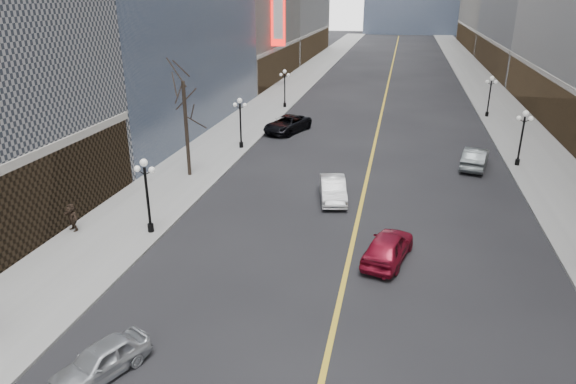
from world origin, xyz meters
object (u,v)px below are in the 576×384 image
at_px(streetlamp_west_2, 240,118).
at_px(car_sb_mid, 388,247).
at_px(streetlamp_east_2, 522,132).
at_px(car_nb_far, 287,124).
at_px(streetlamp_west_1, 146,188).
at_px(streetlamp_west_3, 285,84).
at_px(streetlamp_east_3, 490,92).
at_px(car_sb_far, 475,158).
at_px(car_nb_mid, 333,189).
at_px(car_nb_near, 101,360).

distance_m(streetlamp_west_2, car_sb_mid, 22.99).
relative_size(streetlamp_east_2, car_nb_far, 0.75).
bearing_deg(streetlamp_west_1, streetlamp_west_3, 90.00).
height_order(streetlamp_west_2, car_sb_mid, streetlamp_west_2).
xyz_separation_m(streetlamp_east_3, streetlamp_west_3, (-23.60, 0.00, 0.00)).
bearing_deg(car_sb_far, streetlamp_west_2, 9.87).
xyz_separation_m(streetlamp_west_2, car_nb_mid, (9.80, -10.38, -2.12)).
bearing_deg(streetlamp_west_3, car_nb_far, -75.98).
bearing_deg(streetlamp_east_2, car_nb_far, 161.93).
height_order(streetlamp_east_3, car_sb_far, streetlamp_east_3).
height_order(car_sb_mid, car_sb_far, car_sb_far).
bearing_deg(streetlamp_west_1, car_sb_mid, -1.10).
bearing_deg(car_sb_mid, car_sb_far, -96.76).
relative_size(car_nb_near, car_nb_far, 0.64).
height_order(car_nb_mid, car_nb_far, car_nb_far).
height_order(streetlamp_west_3, car_nb_mid, streetlamp_west_3).
bearing_deg(car_nb_near, streetlamp_east_2, 80.89).
xyz_separation_m(car_nb_near, car_sb_mid, (10.08, 11.20, 0.16)).
relative_size(streetlamp_west_3, car_nb_near, 1.18).
distance_m(car_nb_near, car_nb_mid, 20.04).
relative_size(streetlamp_west_1, car_sb_far, 0.89).
relative_size(car_sb_mid, car_sb_far, 0.94).
bearing_deg(car_nb_mid, streetlamp_east_2, 25.30).
height_order(streetlamp_east_3, car_nb_mid, streetlamp_east_3).
xyz_separation_m(streetlamp_west_2, car_nb_near, (3.72, -29.47, -2.25)).
bearing_deg(streetlamp_west_3, car_sb_far, -43.35).
relative_size(streetlamp_west_3, car_nb_far, 0.75).
relative_size(streetlamp_east_2, car_nb_near, 1.18).
xyz_separation_m(streetlamp_west_1, streetlamp_west_2, (0.00, 18.00, 0.00)).
relative_size(streetlamp_east_2, streetlamp_west_3, 1.00).
xyz_separation_m(streetlamp_east_2, car_nb_near, (-19.88, -29.47, -2.25)).
bearing_deg(streetlamp_west_2, car_nb_near, -82.81).
bearing_deg(car_nb_far, car_sb_far, -4.79).
distance_m(streetlamp_east_2, streetlamp_west_1, 29.68).
bearing_deg(streetlamp_east_2, streetlamp_west_3, 142.67).
xyz_separation_m(streetlamp_west_1, car_sb_far, (20.14, 16.98, -2.06)).
bearing_deg(car_sb_mid, streetlamp_west_1, 12.33).
distance_m(car_nb_near, car_nb_far, 36.27).
xyz_separation_m(streetlamp_east_2, streetlamp_east_3, (0.00, 18.00, 0.00)).
height_order(car_nb_near, car_sb_far, car_sb_far).
distance_m(car_sb_mid, car_sb_far, 18.38).
height_order(streetlamp_west_1, car_sb_far, streetlamp_west_1).
bearing_deg(streetlamp_west_3, streetlamp_west_1, -90.00).
height_order(streetlamp_west_2, car_nb_near, streetlamp_west_2).
distance_m(streetlamp_west_1, car_nb_far, 25.03).
bearing_deg(streetlamp_west_3, streetlamp_east_3, 0.00).
xyz_separation_m(streetlamp_west_2, car_sb_mid, (13.80, -18.27, -2.09)).
bearing_deg(streetlamp_east_2, streetlamp_west_1, -142.67).
height_order(streetlamp_east_3, car_sb_mid, streetlamp_east_3).
xyz_separation_m(streetlamp_east_2, car_sb_far, (-3.46, -1.02, -2.06)).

